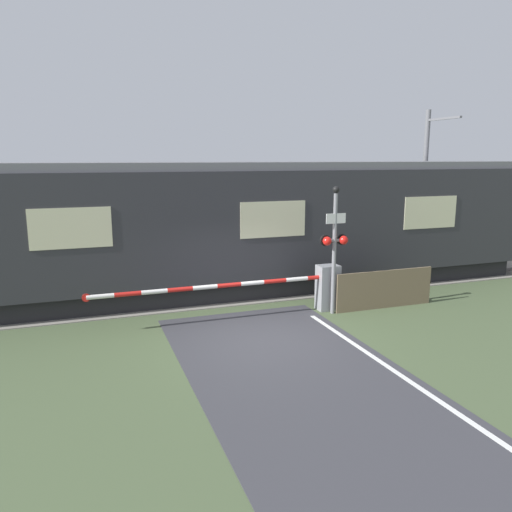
{
  "coord_description": "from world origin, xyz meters",
  "views": [
    {
      "loc": [
        -3.9,
        -10.67,
        4.24
      ],
      "look_at": [
        0.64,
        2.06,
        1.56
      ],
      "focal_mm": 35.0,
      "sensor_mm": 36.0,
      "label": 1
    }
  ],
  "objects": [
    {
      "name": "roadside_fence",
      "position": [
        4.17,
        1.04,
        0.55
      ],
      "size": [
        3.08,
        0.06,
        1.1
      ],
      "color": "#726047",
      "rests_on": "ground_plane"
    },
    {
      "name": "ground_plane",
      "position": [
        0.0,
        0.0,
        0.0
      ],
      "size": [
        80.0,
        80.0,
        0.0
      ],
      "primitive_type": "plane",
      "color": "#475638"
    },
    {
      "name": "catenary_pole",
      "position": [
        9.17,
        5.95,
        3.18
      ],
      "size": [
        0.2,
        1.9,
        6.06
      ],
      "color": "slate",
      "rests_on": "ground_plane"
    },
    {
      "name": "track_bed",
      "position": [
        0.0,
        4.19,
        0.02
      ],
      "size": [
        36.0,
        3.2,
        0.13
      ],
      "color": "gray",
      "rests_on": "ground_plane"
    },
    {
      "name": "crossing_barrier",
      "position": [
        1.96,
        1.46,
        0.7
      ],
      "size": [
        6.85,
        0.44,
        1.28
      ],
      "color": "gray",
      "rests_on": "ground_plane"
    },
    {
      "name": "signal_post",
      "position": [
        2.54,
        1.08,
        1.99
      ],
      "size": [
        0.8,
        0.26,
        3.49
      ],
      "color": "gray",
      "rests_on": "ground_plane"
    },
    {
      "name": "train",
      "position": [
        1.4,
        4.19,
        2.1
      ],
      "size": [
        20.08,
        2.99,
        4.1
      ],
      "color": "black",
      "rests_on": "ground_plane"
    }
  ]
}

